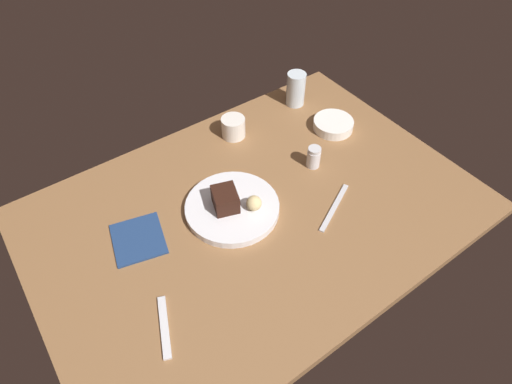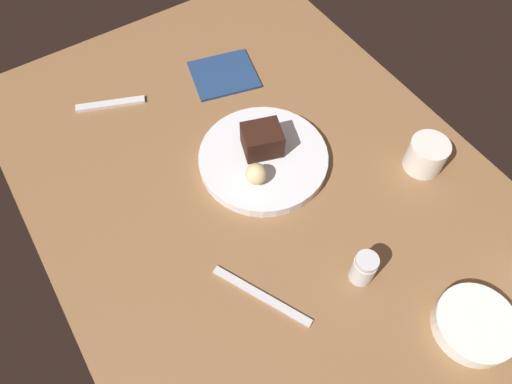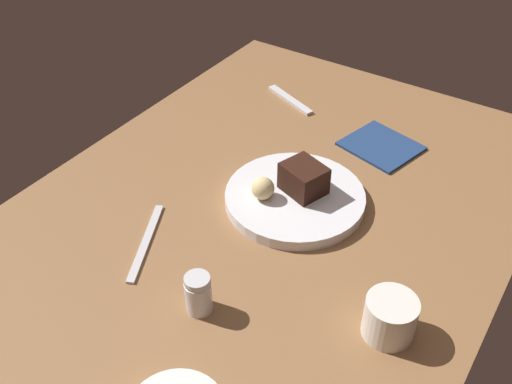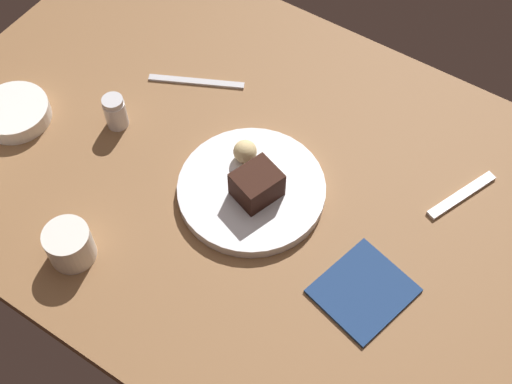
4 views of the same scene
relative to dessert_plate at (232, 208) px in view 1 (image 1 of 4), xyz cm
name	(u,v)px [view 1 (image 1 of 4)]	position (x,y,z in cm)	size (l,w,h in cm)	color
dining_table	(256,212)	(-5.71, 3.22, -2.59)	(120.00, 84.00, 3.00)	brown
dessert_plate	(232,208)	(0.00, 0.00, 0.00)	(25.97, 25.97, 2.18)	silver
chocolate_cake_slice	(225,199)	(1.59, -0.73, 3.85)	(7.51, 6.38, 5.53)	black
bread_roll	(254,203)	(-4.22, 4.38, 3.19)	(4.21, 4.21, 4.21)	#DBC184
salt_shaker	(314,157)	(-29.78, -0.67, 2.29)	(4.12, 4.12, 6.87)	silver
water_glass	(296,89)	(-45.28, -28.38, 4.80)	(6.46, 6.46, 11.78)	silver
side_bowl	(333,125)	(-46.72, -10.18, 0.50)	(13.15, 13.15, 3.19)	white
coffee_cup	(233,127)	(-18.02, -26.43, 2.23)	(7.68, 7.68, 6.64)	silver
dessert_spoon	(164,327)	(31.26, 19.71, -0.74)	(15.00, 1.80, 0.70)	silver
butter_knife	(334,207)	(-23.51, 15.86, -0.84)	(19.00, 1.40, 0.50)	silver
folded_napkin	(138,239)	(25.53, -5.94, -0.79)	(12.93, 14.26, 0.60)	navy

